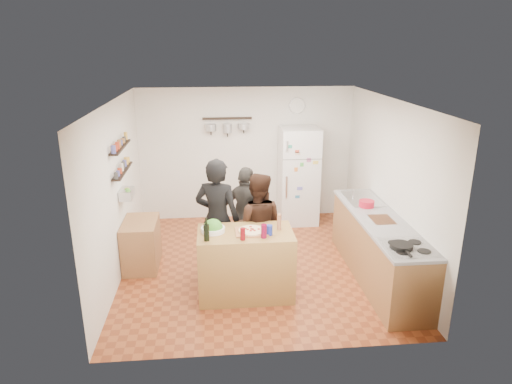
{
  "coord_description": "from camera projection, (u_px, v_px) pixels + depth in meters",
  "views": [
    {
      "loc": [
        -0.6,
        -6.31,
        3.27
      ],
      "look_at": [
        0.0,
        0.1,
        1.15
      ],
      "focal_mm": 32.0,
      "sensor_mm": 36.0,
      "label": 1
    }
  ],
  "objects": [
    {
      "name": "counter_run",
      "position": [
        378.0,
        249.0,
        6.53
      ],
      "size": [
        0.63,
        2.63,
        0.9
      ],
      "primitive_type": "cube",
      "color": "#9E7042",
      "rests_on": "floor"
    },
    {
      "name": "pizza_board",
      "position": [
        252.0,
        232.0,
        5.93
      ],
      "size": [
        0.42,
        0.34,
        0.02
      ],
      "primitive_type": "cube",
      "color": "#9B5F38",
      "rests_on": "prep_island"
    },
    {
      "name": "stove_top",
      "position": [
        409.0,
        248.0,
        5.49
      ],
      "size": [
        0.6,
        0.62,
        0.02
      ],
      "primitive_type": "cube",
      "color": "white",
      "rests_on": "counter_run"
    },
    {
      "name": "person_center",
      "position": [
        257.0,
        225.0,
        6.53
      ],
      "size": [
        0.86,
        0.73,
        1.55
      ],
      "primitive_type": "imported",
      "rotation": [
        0.0,
        0.0,
        2.93
      ],
      "color": "black",
      "rests_on": "floor"
    },
    {
      "name": "salad_bowl",
      "position": [
        213.0,
        230.0,
        5.95
      ],
      "size": [
        0.31,
        0.31,
        0.06
      ],
      "primitive_type": "cylinder",
      "color": "white",
      "rests_on": "prep_island"
    },
    {
      "name": "wine_glass_far",
      "position": [
        264.0,
        231.0,
        5.75
      ],
      "size": [
        0.07,
        0.07,
        0.18
      ],
      "primitive_type": "cylinder",
      "color": "#5B0723",
      "rests_on": "prep_island"
    },
    {
      "name": "person_left",
      "position": [
        217.0,
        219.0,
        6.45
      ],
      "size": [
        0.75,
        0.61,
        1.77
      ],
      "primitive_type": "imported",
      "rotation": [
        0.0,
        0.0,
        2.81
      ],
      "color": "black",
      "rests_on": "floor"
    },
    {
      "name": "fridge",
      "position": [
        298.0,
        176.0,
        8.5
      ],
      "size": [
        0.7,
        0.68,
        1.8
      ],
      "primitive_type": "cube",
      "color": "white",
      "rests_on": "floor"
    },
    {
      "name": "spice_shelf_upper",
      "position": [
        120.0,
        147.0,
        6.48
      ],
      "size": [
        0.12,
        1.0,
        0.02
      ],
      "primitive_type": "cube",
      "color": "black",
      "rests_on": "left_wall"
    },
    {
      "name": "pepper_mill",
      "position": [
        279.0,
        223.0,
        6.01
      ],
      "size": [
        0.06,
        0.06,
        0.18
      ],
      "primitive_type": "cylinder",
      "color": "#985E3F",
      "rests_on": "prep_island"
    },
    {
      "name": "pot_rack",
      "position": [
        227.0,
        118.0,
        8.29
      ],
      "size": [
        0.9,
        0.04,
        0.04
      ],
      "primitive_type": "cube",
      "color": "black",
      "rests_on": "back_wall"
    },
    {
      "name": "cutting_board",
      "position": [
        382.0,
        220.0,
        6.35
      ],
      "size": [
        0.3,
        0.4,
        0.02
      ],
      "primitive_type": "cube",
      "color": "brown",
      "rests_on": "counter_run"
    },
    {
      "name": "prep_island",
      "position": [
        246.0,
        263.0,
        6.09
      ],
      "size": [
        1.25,
        0.72,
        0.91
      ],
      "primitive_type": "cube",
      "color": "olive",
      "rests_on": "floor"
    },
    {
      "name": "side_table",
      "position": [
        141.0,
        244.0,
        6.89
      ],
      "size": [
        0.5,
        0.8,
        0.73
      ],
      "primitive_type": "cube",
      "color": "#AB7A47",
      "rests_on": "floor"
    },
    {
      "name": "red_bowl",
      "position": [
        367.0,
        204.0,
        6.82
      ],
      "size": [
        0.23,
        0.23,
        0.1
      ],
      "primitive_type": "cylinder",
      "color": "red",
      "rests_on": "counter_run"
    },
    {
      "name": "wine_bottle",
      "position": [
        207.0,
        233.0,
        5.66
      ],
      "size": [
        0.07,
        0.07,
        0.21
      ],
      "primitive_type": "cylinder",
      "color": "black",
      "rests_on": "prep_island"
    },
    {
      "name": "room_shell",
      "position": [
        254.0,
        180.0,
        7.01
      ],
      "size": [
        4.2,
        4.2,
        4.2
      ],
      "color": "brown",
      "rests_on": "ground"
    },
    {
      "name": "spice_shelf_lower",
      "position": [
        123.0,
        171.0,
        6.59
      ],
      "size": [
        0.12,
        1.0,
        0.02
      ],
      "primitive_type": "cube",
      "color": "black",
      "rests_on": "left_wall"
    },
    {
      "name": "wall_clock",
      "position": [
        297.0,
        106.0,
        8.42
      ],
      "size": [
        0.3,
        0.03,
        0.3
      ],
      "primitive_type": "cylinder",
      "rotation": [
        1.57,
        0.0,
        0.0
      ],
      "color": "silver",
      "rests_on": "back_wall"
    },
    {
      "name": "produce_basket",
      "position": [
        127.0,
        194.0,
        6.7
      ],
      "size": [
        0.18,
        0.35,
        0.14
      ],
      "primitive_type": "cube",
      "color": "silver",
      "rests_on": "left_wall"
    },
    {
      "name": "salt_canister",
      "position": [
        269.0,
        230.0,
        5.84
      ],
      "size": [
        0.08,
        0.08,
        0.13
      ],
      "primitive_type": "cylinder",
      "color": "navy",
      "rests_on": "prep_island"
    },
    {
      "name": "sink",
      "position": [
        362.0,
        199.0,
        7.19
      ],
      "size": [
        0.5,
        0.8,
        0.03
      ],
      "primitive_type": "cube",
      "color": "silver",
      "rests_on": "counter_run"
    },
    {
      "name": "skillet",
      "position": [
        401.0,
        246.0,
        5.46
      ],
      "size": [
        0.27,
        0.27,
        0.05
      ],
      "primitive_type": "cylinder",
      "color": "black",
      "rests_on": "stove_top"
    },
    {
      "name": "pizza",
      "position": [
        252.0,
        230.0,
        5.93
      ],
      "size": [
        0.34,
        0.34,
        0.02
      ],
      "primitive_type": "cylinder",
      "color": "beige",
      "rests_on": "pizza_board"
    },
    {
      "name": "wine_glass_near",
      "position": [
        243.0,
        234.0,
        5.69
      ],
      "size": [
        0.06,
        0.06,
        0.16
      ],
      "primitive_type": "cylinder",
      "color": "#5E080E",
      "rests_on": "prep_island"
    },
    {
      "name": "person_back",
      "position": [
        247.0,
        215.0,
        7.0
      ],
      "size": [
        0.93,
        0.79,
        1.5
      ],
      "primitive_type": "imported",
      "rotation": [
        0.0,
        0.0,
        2.55
      ],
      "color": "#2C2A27",
      "rests_on": "floor"
    }
  ]
}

